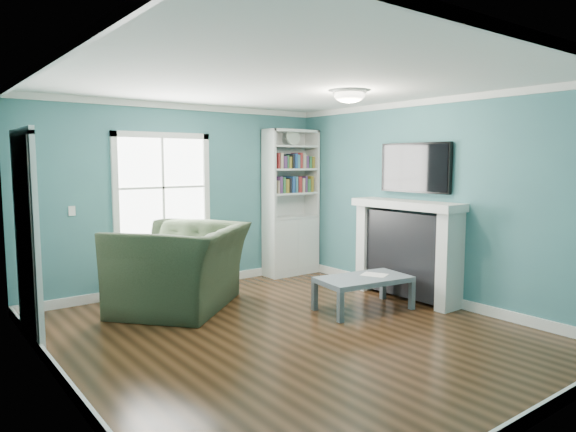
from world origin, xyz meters
TOP-DOWN VIEW (x-y plane):
  - floor at (0.00, 0.00)m, footprint 5.00×5.00m
  - room_walls at (0.00, 0.00)m, footprint 5.00×5.00m
  - trim at (0.00, 0.00)m, footprint 4.50×5.00m
  - window at (-0.30, 2.49)m, footprint 1.40×0.06m
  - bookshelf at (1.77, 2.30)m, footprint 0.90×0.35m
  - fireplace at (2.08, 0.20)m, footprint 0.44×1.58m
  - tv at (2.20, 0.20)m, footprint 0.06×1.10m
  - door at (-2.22, 1.40)m, footprint 0.12×0.98m
  - ceiling_fixture at (0.90, 0.10)m, footprint 0.38×0.38m
  - light_switch at (-1.50, 2.48)m, footprint 0.08×0.01m
  - recliner at (-0.47, 1.60)m, footprint 1.85×1.79m
  - coffee_table at (1.25, 0.17)m, footprint 1.20×0.77m
  - paper_sheet at (1.44, 0.17)m, footprint 0.34×0.37m

SIDE VIEW (x-z plane):
  - floor at x=0.00m, z-range 0.00..0.00m
  - coffee_table at x=1.25m, z-range 0.15..0.56m
  - paper_sheet at x=1.44m, z-range 0.41..0.41m
  - fireplace at x=2.08m, z-range -0.01..1.29m
  - recliner at x=-0.47m, z-range 0.00..1.37m
  - bookshelf at x=1.77m, z-range -0.23..2.08m
  - door at x=-2.22m, z-range -0.01..2.16m
  - light_switch at x=-1.50m, z-range 1.14..1.26m
  - trim at x=0.00m, z-range -0.06..2.54m
  - window at x=-0.30m, z-range 0.70..2.20m
  - room_walls at x=0.00m, z-range -0.92..4.08m
  - tv at x=2.20m, z-range 1.40..2.05m
  - ceiling_fixture at x=0.90m, z-range 2.47..2.63m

